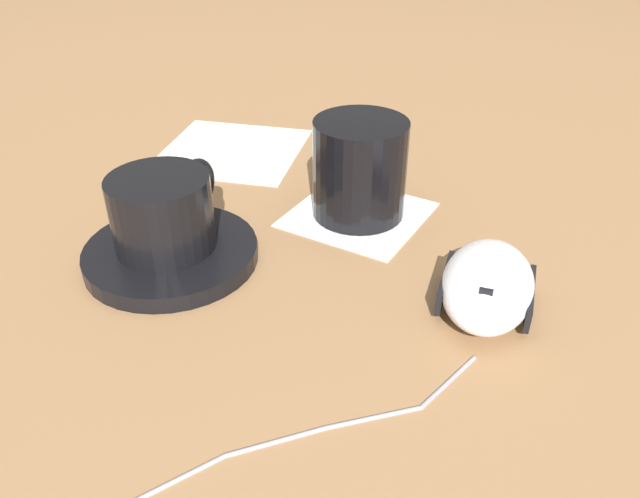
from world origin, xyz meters
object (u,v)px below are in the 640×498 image
drinking_glass (360,169)px  saucer (171,254)px  coffee_cup (164,211)px  computer_mouse (487,284)px

drinking_glass → saucer: bearing=-41.0°
saucer → coffee_cup: coffee_cup is taller
saucer → computer_mouse: 0.24m
saucer → drinking_glass: drinking_glass is taller
coffee_cup → drinking_glass: drinking_glass is taller
drinking_glass → coffee_cup: bearing=-42.5°
coffee_cup → computer_mouse: coffee_cup is taller
saucer → computer_mouse: computer_mouse is taller
computer_mouse → drinking_glass: 0.16m
computer_mouse → drinking_glass: size_ratio=1.31×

